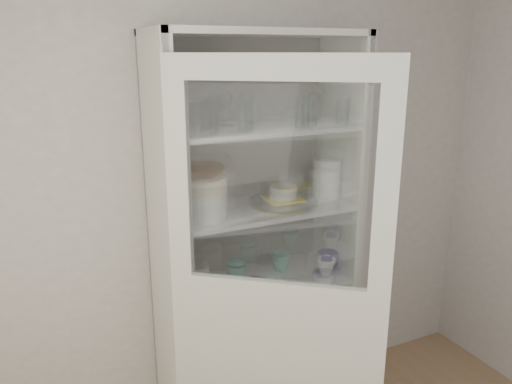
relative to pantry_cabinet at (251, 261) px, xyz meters
name	(u,v)px	position (x,y,z in m)	size (l,w,h in m)	color
wall_back	(203,192)	(-0.20, 0.16, 0.36)	(3.60, 0.02, 2.60)	beige
pantry_cabinet	(251,261)	(0.00, 0.00, 0.00)	(1.00, 0.45, 2.10)	silver
cupboard_door	(276,331)	(-0.14, -0.56, -0.07)	(0.74, 0.58, 2.00)	silver
tumbler_0	(187,120)	(-0.38, -0.20, 0.79)	(0.07, 0.07, 0.14)	silver
tumbler_1	(246,115)	(-0.12, -0.20, 0.79)	(0.07, 0.07, 0.15)	silver
tumbler_2	(209,118)	(-0.29, -0.21, 0.79)	(0.07, 0.07, 0.14)	silver
tumbler_3	(245,117)	(-0.13, -0.22, 0.79)	(0.07, 0.07, 0.13)	silver
tumbler_4	(302,113)	(0.16, -0.21, 0.79)	(0.07, 0.07, 0.13)	silver
tumbler_5	(309,112)	(0.21, -0.21, 0.79)	(0.07, 0.07, 0.14)	silver
tumbler_6	(343,111)	(0.41, -0.18, 0.78)	(0.06, 0.06, 0.12)	silver
tumbler_7	(170,116)	(-0.41, -0.04, 0.79)	(0.07, 0.07, 0.13)	silver
tumbler_8	(175,117)	(-0.40, -0.08, 0.79)	(0.07, 0.07, 0.13)	silver
tumbler_9	(212,113)	(-0.21, -0.05, 0.79)	(0.07, 0.07, 0.14)	silver
goblet_0	(209,110)	(-0.21, 0.02, 0.80)	(0.07, 0.07, 0.15)	silver
goblet_1	(225,107)	(-0.13, 0.01, 0.81)	(0.08, 0.08, 0.18)	silver
goblet_2	(246,105)	(-0.01, 0.03, 0.81)	(0.08, 0.08, 0.18)	silver
goblet_3	(314,104)	(0.37, 0.02, 0.80)	(0.07, 0.07, 0.15)	silver
plate_stack_front	(202,205)	(-0.30, -0.12, 0.38)	(0.23, 0.23, 0.13)	silver
plate_stack_back	(205,199)	(-0.22, 0.08, 0.35)	(0.23, 0.23, 0.06)	silver
cream_bowl	(202,184)	(-0.30, -0.12, 0.48)	(0.23, 0.23, 0.07)	beige
terracotta_bowl	(201,171)	(-0.30, -0.12, 0.54)	(0.21, 0.21, 0.05)	brown
glass_platter	(283,202)	(0.14, -0.09, 0.33)	(0.35, 0.35, 0.02)	silver
yellow_trivet	(283,199)	(0.14, -0.09, 0.35)	(0.18, 0.18, 0.01)	gold
white_ramekin	(283,192)	(0.14, -0.09, 0.38)	(0.14, 0.14, 0.06)	silver
grey_bowl_stack	(327,178)	(0.41, -0.07, 0.42)	(0.15, 0.15, 0.20)	silver
mug_blue	(327,260)	(0.41, -0.11, -0.03)	(0.12, 0.12, 0.10)	navy
mug_teal	(281,262)	(0.17, -0.02, -0.03)	(0.10, 0.10, 0.09)	teal
mug_white	(326,266)	(0.36, -0.17, -0.03)	(0.10, 0.10, 0.09)	silver
teal_jar	(236,272)	(-0.10, -0.04, -0.02)	(0.09, 0.09, 0.11)	teal
measuring_cups	(256,284)	(-0.04, -0.15, -0.06)	(0.11, 0.11, 0.04)	silver
white_canister	(198,278)	(-0.31, -0.05, -0.01)	(0.11, 0.11, 0.14)	silver
cream_dish	(215,352)	(-0.24, -0.06, -0.44)	(0.24, 0.24, 0.07)	beige
tin_box	(261,342)	(0.03, -0.07, -0.45)	(0.19, 0.13, 0.06)	#A5A4A8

